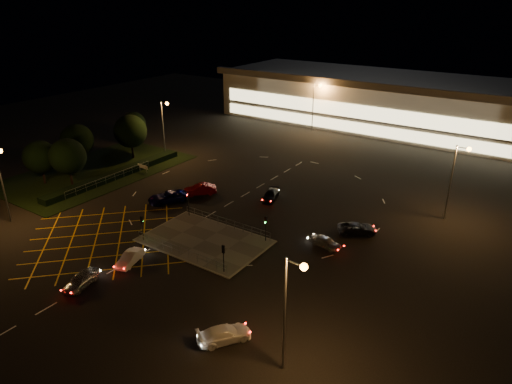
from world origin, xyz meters
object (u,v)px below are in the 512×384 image
Objects in this scene: car_right_silver at (326,242)px; signal_nw at (188,200)px; signal_sw at (142,223)px; car_left_blue at (168,197)px; car_queue_white at (130,258)px; signal_ne at (266,224)px; car_near_silver at (81,280)px; car_east_grey at (357,228)px; car_far_dkgrey at (271,195)px; car_circ_red at (200,189)px; car_approach_white at (224,334)px; signal_se at (223,253)px.

signal_nw is at bearing 107.50° from car_right_silver.
signal_sw is 11.31m from car_left_blue.
car_queue_white is 0.72× the size of car_left_blue.
signal_ne is (12.00, 0.00, 0.00)m from signal_nw.
car_near_silver is at bearing 149.84° from car_right_silver.
car_queue_white is at bearing 106.48° from car_east_grey.
signal_sw is 25.77m from car_east_grey.
car_near_silver is at bearing -115.10° from car_far_dkgrey.
car_right_silver is 22.19m from car_circ_red.
car_circ_red is at bearing 119.05° from signal_nw.
car_circ_red is (-15.49, 6.28, -1.59)m from signal_ne.
car_far_dkgrey is at bearing 65.38° from car_queue_white.
car_circ_red is at bearing -171.81° from car_far_dkgrey.
car_east_grey is 1.04× the size of car_approach_white.
car_east_grey is at bearing 21.57° from signal_nw.
car_near_silver is at bearing -41.06° from car_left_blue.
car_east_grey is (20.16, 7.97, -1.71)m from signal_nw.
car_east_grey is (14.21, -2.66, 0.03)m from car_far_dkgrey.
car_circ_red is at bearing 89.39° from car_near_silver.
car_approach_white is (21.79, -22.35, -0.11)m from car_circ_red.
car_east_grey is at bearing 46.09° from car_circ_red.
signal_se is 20.11m from car_left_blue.
signal_nw is 0.76× the size of car_near_silver.
signal_nw is 24.42m from car_approach_white.
car_approach_white reaches higher than car_queue_white.
car_circ_red is at bearing -10.74° from car_approach_white.
car_far_dkgrey is at bearing 66.45° from car_left_blue.
signal_nw is 7.36m from car_circ_red.
car_circ_red reaches higher than car_right_silver.
signal_se is 1.00× the size of signal_nw.
car_right_silver is at bearing 32.93° from car_circ_red.
signal_ne reaches higher than car_near_silver.
signal_sw is 5.21m from car_queue_white.
car_east_grey is at bearing -59.44° from car_approach_white.
car_far_dkgrey is at bearing -30.21° from car_approach_white.
car_far_dkgrey is at bearing 47.04° from car_east_grey.
car_near_silver is at bearing 41.04° from car_approach_white.
signal_se reaches higher than car_circ_red.
car_near_silver is at bearing -84.60° from signal_nw.
car_east_grey is at bearing -9.64° from car_right_silver.
car_circ_red is (-15.49, 14.27, -1.59)m from signal_se.
signal_ne is 0.67× the size of car_circ_red.
car_right_silver is 0.81× the size of car_circ_red.
car_circ_red is at bearing 61.75° from car_east_grey.
car_east_grey is at bearing -117.09° from signal_se.
signal_nw is 21.75m from car_east_grey.
car_queue_white is 19.46m from car_circ_red.
car_circ_red reaches higher than car_left_blue.
signal_se is 14.41m from signal_nw.
signal_ne is 0.73× the size of car_far_dkgrey.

